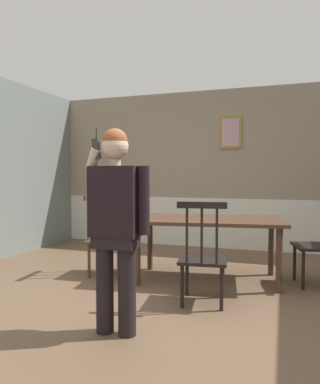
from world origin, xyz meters
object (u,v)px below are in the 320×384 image
(dining_table, at_px, (208,226))
(chair_by_doorway, at_px, (203,256))
(chair_at_table_head, at_px, (320,243))
(chair_near_window, at_px, (106,237))
(person_figure, at_px, (116,219))

(dining_table, relative_size, chair_by_doorway, 1.85)
(chair_at_table_head, bearing_deg, chair_near_window, 86.29)
(dining_table, relative_size, chair_near_window, 1.85)
(chair_by_doorway, height_order, chair_at_table_head, chair_at_table_head)
(dining_table, bearing_deg, chair_at_table_head, 8.63)
(chair_at_table_head, height_order, person_figure, person_figure)
(person_figure, bearing_deg, chair_near_window, -61.02)
(chair_by_doorway, xyz_separation_m, person_figure, (-0.51, -0.87, 0.45))
(dining_table, bearing_deg, chair_by_doorway, -81.55)
(chair_at_table_head, bearing_deg, chair_by_doorway, 119.90)
(chair_by_doorway, bearing_deg, person_figure, -127.49)
(chair_by_doorway, xyz_separation_m, chair_at_table_head, (1.13, 1.02, 0.02))
(chair_by_doorway, bearing_deg, chair_at_table_head, 34.81)
(chair_by_doorway, distance_m, chair_at_table_head, 1.52)
(dining_table, height_order, chair_at_table_head, chair_at_table_head)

